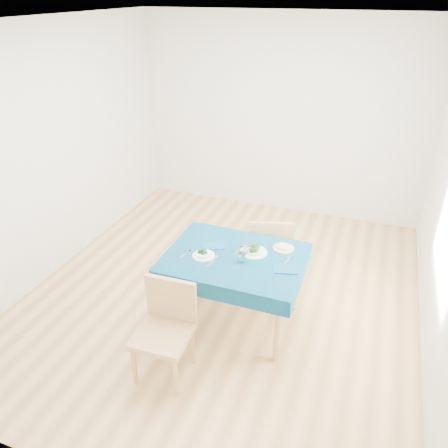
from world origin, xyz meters
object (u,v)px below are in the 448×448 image
(table, at_px, (234,289))
(bowl_near, at_px, (204,253))
(chair_near, at_px, (161,323))
(bowl_far, at_px, (254,249))
(side_plate, at_px, (284,248))
(chair_far, at_px, (270,235))

(table, relative_size, bowl_near, 6.09)
(chair_near, height_order, bowl_far, chair_near)
(bowl_near, relative_size, side_plate, 1.03)
(table, relative_size, chair_near, 1.13)
(table, height_order, bowl_near, bowl_near)
(table, distance_m, side_plate, 0.62)
(chair_far, distance_m, bowl_far, 0.71)
(bowl_near, bearing_deg, chair_far, 65.64)
(bowl_far, bearing_deg, side_plate, 34.76)
(chair_far, height_order, side_plate, chair_far)
(bowl_near, height_order, side_plate, bowl_near)
(bowl_far, bearing_deg, chair_near, -116.43)
(chair_far, relative_size, bowl_far, 4.62)
(chair_near, bearing_deg, chair_far, 71.90)
(bowl_far, distance_m, side_plate, 0.30)
(chair_far, bearing_deg, side_plate, 99.51)
(table, distance_m, bowl_near, 0.50)
(chair_near, xyz_separation_m, bowl_near, (0.06, 0.75, 0.23))
(chair_far, xyz_separation_m, bowl_far, (0.01, -0.67, 0.21))
(table, height_order, chair_far, chair_far)
(table, xyz_separation_m, bowl_far, (0.15, 0.12, 0.42))
(chair_near, relative_size, chair_far, 0.96)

